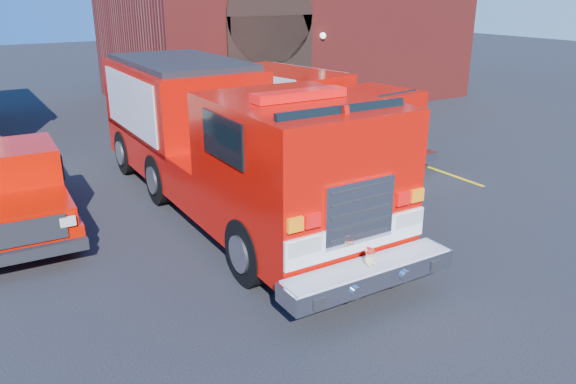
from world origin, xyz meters
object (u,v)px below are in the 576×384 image
fire_station (282,4)px  pickup_truck (13,187)px  fire_engine (224,139)px  secondary_truck (309,110)px

fire_station → pickup_truck: 17.43m
fire_station → fire_engine: bearing=-126.0°
fire_engine → secondary_truck: bearing=35.3°
pickup_truck → secondary_truck: bearing=10.5°
secondary_truck → fire_engine: bearing=-144.7°
fire_engine → secondary_truck: fire_engine is taller
fire_station → secondary_truck: 10.58m
fire_station → secondary_truck: size_ratio=1.95×
fire_engine → secondary_truck: (4.44, 3.14, -0.36)m
fire_station → pickup_truck: bearing=-141.0°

